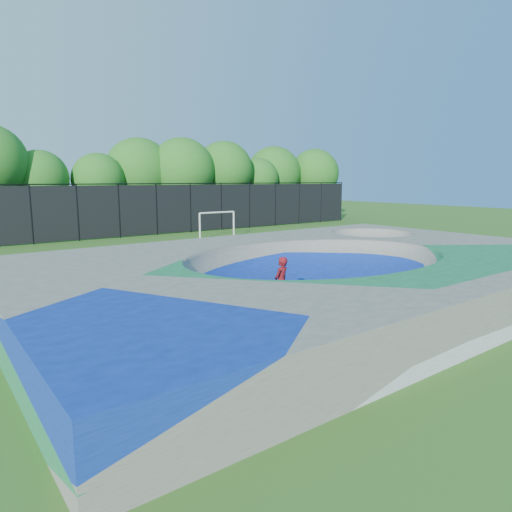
{
  "coord_description": "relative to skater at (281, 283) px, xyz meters",
  "views": [
    {
      "loc": [
        -12.25,
        -12.31,
        4.31
      ],
      "look_at": [
        -0.76,
        3.0,
        1.1
      ],
      "focal_mm": 32.0,
      "sensor_mm": 36.0,
      "label": 1
    }
  ],
  "objects": [
    {
      "name": "ground",
      "position": [
        2.55,
        0.8,
        -0.88
      ],
      "size": [
        120.0,
        120.0,
        0.0
      ],
      "primitive_type": "plane",
      "color": "#2F5E1A",
      "rests_on": "ground"
    },
    {
      "name": "skate_deck",
      "position": [
        2.55,
        0.8,
        -0.13
      ],
      "size": [
        22.0,
        14.0,
        1.5
      ],
      "primitive_type": "cube",
      "color": "gray",
      "rests_on": "ground"
    },
    {
      "name": "skater",
      "position": [
        0.0,
        0.0,
        0.0
      ],
      "size": [
        0.74,
        0.6,
        1.76
      ],
      "primitive_type": "imported",
      "rotation": [
        0.0,
        0.0,
        3.47
      ],
      "color": "red",
      "rests_on": "ground"
    },
    {
      "name": "skateboard",
      "position": [
        0.0,
        0.0,
        -0.85
      ],
      "size": [
        0.81,
        0.43,
        0.05
      ],
      "primitive_type": "cube",
      "rotation": [
        0.0,
        0.0,
        0.28
      ],
      "color": "black",
      "rests_on": "ground"
    },
    {
      "name": "soccer_goal",
      "position": [
        8.01,
        16.84,
        0.51
      ],
      "size": [
        3.04,
        0.12,
        2.01
      ],
      "color": "silver",
      "rests_on": "ground"
    },
    {
      "name": "fence",
      "position": [
        2.55,
        21.8,
        1.22
      ],
      "size": [
        48.09,
        0.09,
        4.04
      ],
      "color": "black",
      "rests_on": "ground"
    },
    {
      "name": "treeline",
      "position": [
        5.15,
        26.79,
        4.15
      ],
      "size": [
        53.43,
        7.62,
        8.33
      ],
      "color": "#4C3226",
      "rests_on": "ground"
    }
  ]
}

